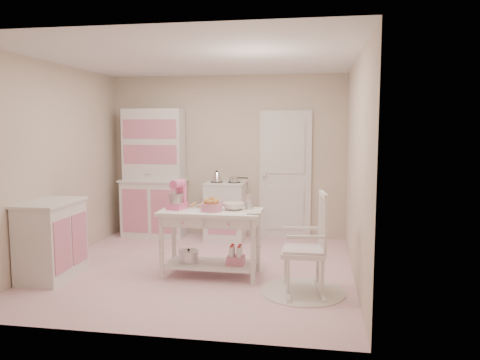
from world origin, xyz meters
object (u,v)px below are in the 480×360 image
object	(u,v)px
base_cabinet	(51,240)
bread_basket	(212,207)
work_table	(211,243)
hutch	(154,173)
rocking_chair	(304,243)
stand_mixer	(177,195)
stove	(226,211)

from	to	relation	value
base_cabinet	bread_basket	xyz separation A→B (m)	(1.86, 0.34, 0.39)
base_cabinet	work_table	distance (m)	1.88
hutch	work_table	size ratio (longest dim) A/B	1.73
rocking_chair	stand_mixer	distance (m)	1.64
bread_basket	base_cabinet	bearing A→B (deg)	-169.71
base_cabinet	stove	bearing A→B (deg)	53.10
hutch	stand_mixer	size ratio (longest dim) A/B	6.12
bread_basket	work_table	bearing A→B (deg)	111.80
stand_mixer	bread_basket	distance (m)	0.46
base_cabinet	rocking_chair	xyz separation A→B (m)	(2.95, -0.00, 0.09)
hutch	work_table	bearing A→B (deg)	-53.48
stove	bread_basket	distance (m)	1.92
bread_basket	rocking_chair	bearing A→B (deg)	-17.42
stove	rocking_chair	world-z (taller)	rocking_chair
rocking_chair	bread_basket	xyz separation A→B (m)	(-1.09, 0.34, 0.30)
work_table	rocking_chair	bearing A→B (deg)	-19.45
stand_mixer	bread_basket	world-z (taller)	stand_mixer
stove	stand_mixer	size ratio (longest dim) A/B	2.71
stove	base_cabinet	bearing A→B (deg)	-126.90
work_table	hutch	bearing A→B (deg)	126.52
work_table	stove	bearing A→B (deg)	95.80
hutch	base_cabinet	bearing A→B (deg)	-101.46
stove	bread_basket	xyz separation A→B (m)	(0.20, -1.87, 0.39)
work_table	stand_mixer	size ratio (longest dim) A/B	3.53
base_cabinet	work_table	bearing A→B (deg)	11.89
hutch	rocking_chair	distance (m)	3.40
bread_basket	stand_mixer	bearing A→B (deg)	170.96
stove	bread_basket	world-z (taller)	stove
rocking_chair	hutch	bearing A→B (deg)	129.68
hutch	base_cabinet	size ratio (longest dim) A/B	2.26
base_cabinet	bread_basket	size ratio (longest dim) A/B	3.68
hutch	bread_basket	bearing A→B (deg)	-53.81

